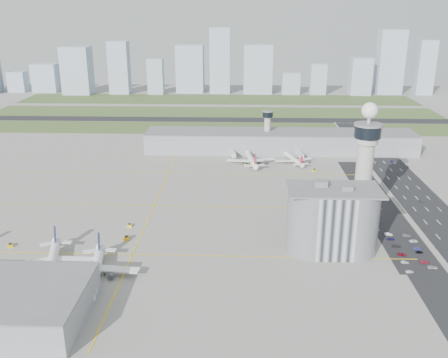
{
  "coord_description": "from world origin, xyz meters",
  "views": [
    {
      "loc": [
        9.67,
        -234.36,
        108.22
      ],
      "look_at": [
        0.0,
        35.0,
        15.0
      ],
      "focal_mm": 40.0,
      "sensor_mm": 36.0,
      "label": 1
    }
  ],
  "objects_px": {
    "car_hw_1": "(421,201)",
    "car_lot_6": "(433,267)",
    "control_tower": "(365,161)",
    "tug_1": "(98,257)",
    "car_lot_1": "(405,262)",
    "airplane_far_a": "(251,155)",
    "car_lot_2": "(402,254)",
    "car_lot_7": "(425,262)",
    "tug_0": "(10,245)",
    "jet_bridge_near_1": "(10,283)",
    "car_lot_0": "(409,272)",
    "secondary_tower": "(267,127)",
    "airplane_near_b": "(51,257)",
    "tug_2": "(127,238)",
    "tug_4": "(247,165)",
    "airplane_near_c": "(95,266)",
    "car_lot_8": "(419,252)",
    "car_lot_5": "(388,234)",
    "airplane_far_b": "(293,156)",
    "tug_5": "(314,170)",
    "car_lot_9": "(418,249)",
    "jet_bridge_near_2": "(84,284)",
    "car_lot_4": "(391,239)",
    "jet_bridge_far_0": "(231,153)",
    "tug_3": "(129,225)",
    "car_lot_10": "(414,241)",
    "jet_bridge_far_1": "(297,153)",
    "car_hw_4": "(358,141)",
    "car_hw_2": "(392,161)",
    "car_lot_3": "(396,246)",
    "admin_building": "(332,220)"
  },
  "relations": [
    {
      "from": "tug_2",
      "to": "car_lot_1",
      "type": "height_order",
      "value": "tug_2"
    },
    {
      "from": "airplane_near_c",
      "to": "jet_bridge_near_1",
      "type": "relative_size",
      "value": 3.1
    },
    {
      "from": "airplane_near_c",
      "to": "car_lot_5",
      "type": "xyz_separation_m",
      "value": [
        134.46,
        47.2,
        -5.41
      ]
    },
    {
      "from": "jet_bridge_near_1",
      "to": "car_lot_0",
      "type": "relative_size",
      "value": 4.11
    },
    {
      "from": "car_lot_2",
      "to": "car_lot_7",
      "type": "relative_size",
      "value": 0.95
    },
    {
      "from": "car_lot_7",
      "to": "car_lot_10",
      "type": "relative_size",
      "value": 1.05
    },
    {
      "from": "car_lot_1",
      "to": "car_lot_7",
      "type": "height_order",
      "value": "car_lot_7"
    },
    {
      "from": "secondary_tower",
      "to": "tug_0",
      "type": "xyz_separation_m",
      "value": [
        -129.88,
        -174.1,
        -17.91
      ]
    },
    {
      "from": "car_lot_8",
      "to": "airplane_near_b",
      "type": "bearing_deg",
      "value": 91.41
    },
    {
      "from": "car_hw_1",
      "to": "car_lot_6",
      "type": "bearing_deg",
      "value": -107.84
    },
    {
      "from": "car_lot_2",
      "to": "car_lot_5",
      "type": "xyz_separation_m",
      "value": [
        -0.36,
        21.51,
        0.08
      ]
    },
    {
      "from": "tug_0",
      "to": "car_lot_1",
      "type": "bearing_deg",
      "value": 147.99
    },
    {
      "from": "jet_bridge_near_1",
      "to": "tug_0",
      "type": "height_order",
      "value": "jet_bridge_near_1"
    },
    {
      "from": "airplane_far_b",
      "to": "car_lot_8",
      "type": "bearing_deg",
      "value": -178.4
    },
    {
      "from": "control_tower",
      "to": "tug_5",
      "type": "distance_m",
      "value": 96.1
    },
    {
      "from": "car_lot_7",
      "to": "tug_4",
      "type": "bearing_deg",
      "value": 19.86
    },
    {
      "from": "airplane_far_a",
      "to": "car_lot_8",
      "type": "height_order",
      "value": "airplane_far_a"
    },
    {
      "from": "tug_3",
      "to": "car_lot_3",
      "type": "height_order",
      "value": "tug_3"
    },
    {
      "from": "airplane_near_b",
      "to": "jet_bridge_near_2",
      "type": "xyz_separation_m",
      "value": [
        19.01,
        -16.58,
        -3.05
      ]
    },
    {
      "from": "secondary_tower",
      "to": "tug_1",
      "type": "height_order",
      "value": "secondary_tower"
    },
    {
      "from": "airplane_near_b",
      "to": "tug_2",
      "type": "height_order",
      "value": "airplane_near_b"
    },
    {
      "from": "airplane_near_c",
      "to": "tug_4",
      "type": "distance_m",
      "value": 172.75
    },
    {
      "from": "tug_0",
      "to": "car_lot_2",
      "type": "distance_m",
      "value": 184.06
    },
    {
      "from": "jet_bridge_near_2",
      "to": "car_lot_9",
      "type": "bearing_deg",
      "value": -64.51
    },
    {
      "from": "car_hw_1",
      "to": "tug_1",
      "type": "bearing_deg",
      "value": -158.6
    },
    {
      "from": "tug_1",
      "to": "car_hw_2",
      "type": "bearing_deg",
      "value": 86.85
    },
    {
      "from": "airplane_near_c",
      "to": "jet_bridge_far_1",
      "type": "xyz_separation_m",
      "value": [
        102.66,
        184.08,
        -3.22
      ]
    },
    {
      "from": "jet_bridge_near_1",
      "to": "car_lot_9",
      "type": "xyz_separation_m",
      "value": [
        176.14,
        40.49,
        -2.23
      ]
    },
    {
      "from": "car_lot_1",
      "to": "airplane_far_a",
      "type": "bearing_deg",
      "value": 26.43
    },
    {
      "from": "car_lot_8",
      "to": "car_lot_5",
      "type": "bearing_deg",
      "value": 20.11
    },
    {
      "from": "jet_bridge_near_2",
      "to": "car_lot_4",
      "type": "xyz_separation_m",
      "value": [
        136.41,
        50.74,
        -2.24
      ]
    },
    {
      "from": "airplane_near_b",
      "to": "car_lot_1",
      "type": "bearing_deg",
      "value": 79.41
    },
    {
      "from": "car_lot_4",
      "to": "car_hw_1",
      "type": "distance_m",
      "value": 60.69
    },
    {
      "from": "admin_building",
      "to": "car_lot_0",
      "type": "bearing_deg",
      "value": -33.45
    },
    {
      "from": "tug_0",
      "to": "car_lot_9",
      "type": "relative_size",
      "value": 0.82
    },
    {
      "from": "control_tower",
      "to": "car_lot_6",
      "type": "distance_m",
      "value": 61.67
    },
    {
      "from": "car_lot_8",
      "to": "car_lot_9",
      "type": "height_order",
      "value": "car_lot_9"
    },
    {
      "from": "control_tower",
      "to": "car_hw_4",
      "type": "xyz_separation_m",
      "value": [
        36.63,
        172.04,
        -34.45
      ]
    },
    {
      "from": "airplane_far_b",
      "to": "car_lot_4",
      "type": "xyz_separation_m",
      "value": [
        35.47,
        -127.57,
        -4.18
      ]
    },
    {
      "from": "car_lot_0",
      "to": "car_lot_9",
      "type": "height_order",
      "value": "car_lot_9"
    },
    {
      "from": "car_lot_6",
      "to": "car_hw_1",
      "type": "height_order",
      "value": "car_lot_6"
    },
    {
      "from": "tug_1",
      "to": "car_hw_2",
      "type": "distance_m",
      "value": 234.12
    },
    {
      "from": "airplane_near_c",
      "to": "car_lot_7",
      "type": "bearing_deg",
      "value": 87.15
    },
    {
      "from": "jet_bridge_far_0",
      "to": "tug_2",
      "type": "xyz_separation_m",
      "value": [
        -48.16,
        -146.49,
        -1.86
      ]
    },
    {
      "from": "airplane_near_b",
      "to": "tug_3",
      "type": "bearing_deg",
      "value": 137.42
    },
    {
      "from": "control_tower",
      "to": "airplane_far_b",
      "type": "height_order",
      "value": "control_tower"
    },
    {
      "from": "car_lot_10",
      "to": "jet_bridge_far_0",
      "type": "bearing_deg",
      "value": 23.85
    },
    {
      "from": "airplane_near_c",
      "to": "airplane_far_a",
      "type": "height_order",
      "value": "airplane_near_c"
    },
    {
      "from": "tug_3",
      "to": "car_lot_9",
      "type": "bearing_deg",
      "value": 159.95
    },
    {
      "from": "secondary_tower",
      "to": "airplane_near_b",
      "type": "xyz_separation_m",
      "value": [
        -102.01,
        -194.42,
        -12.91
      ]
    }
  ]
}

